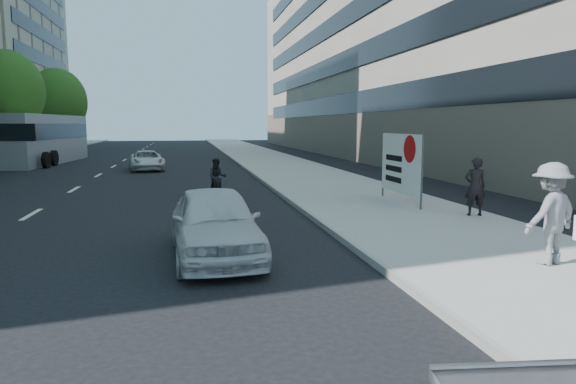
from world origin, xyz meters
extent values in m
plane|color=black|center=(0.00, 0.00, 0.00)|extent=(160.00, 160.00, 0.00)
cube|color=#9A9890|center=(4.00, 20.00, 0.07)|extent=(5.00, 120.00, 0.15)
cube|color=gray|center=(17.00, 32.00, 10.00)|extent=(14.00, 70.00, 20.00)
cylinder|color=#382616|center=(-13.70, 30.00, 1.49)|extent=(0.30, 0.30, 2.97)
ellipsoid|color=#214F15|center=(-13.70, 30.00, 4.89)|extent=(4.80, 4.80, 5.52)
cylinder|color=#382616|center=(-13.70, 44.00, 1.31)|extent=(0.30, 0.30, 2.62)
ellipsoid|color=#214F15|center=(-13.70, 44.00, 4.79)|extent=(5.40, 5.40, 6.21)
imported|color=gray|center=(4.39, -0.24, 1.07)|extent=(1.33, 0.99, 1.83)
imported|color=black|center=(5.80, 4.53, 0.96)|extent=(0.65, 0.50, 1.61)
cylinder|color=#4C4C4C|center=(4.80, 5.73, 1.25)|extent=(0.06, 0.06, 2.20)
cylinder|color=#4C4C4C|center=(4.80, 8.73, 1.25)|extent=(0.06, 0.06, 2.20)
cube|color=white|center=(4.78, 7.23, 1.40)|extent=(0.04, 3.00, 1.90)
cylinder|color=#A50C0C|center=(4.75, 6.53, 1.90)|extent=(0.01, 0.84, 0.84)
cube|color=black|center=(4.75, 7.73, 1.55)|extent=(0.01, 1.30, 0.18)
cube|color=black|center=(4.75, 7.73, 1.20)|extent=(0.01, 1.30, 0.18)
cube|color=black|center=(4.75, 7.73, 0.85)|extent=(0.01, 1.30, 0.18)
imported|color=silver|center=(-1.43, 2.00, 0.70)|extent=(1.85, 4.20, 1.41)
imported|color=silver|center=(-4.23, 22.79, 0.57)|extent=(2.36, 4.28, 1.13)
cylinder|color=black|center=(-0.85, 10.24, 0.32)|extent=(0.13, 0.64, 0.64)
cylinder|color=black|center=(-0.85, 11.64, 0.32)|extent=(0.13, 0.64, 0.64)
cube|color=black|center=(-0.85, 10.94, 0.55)|extent=(0.26, 1.20, 0.35)
imported|color=black|center=(-0.85, 10.84, 0.71)|extent=(0.70, 0.55, 1.42)
cube|color=gray|center=(-11.56, 29.76, 1.65)|extent=(3.65, 12.19, 3.30)
cube|color=black|center=(-12.83, 29.76, 2.20)|extent=(1.17, 11.45, 1.00)
cube|color=black|center=(-10.29, 29.76, 2.20)|extent=(1.17, 11.45, 1.00)
cube|color=black|center=(-11.56, 23.74, 2.20)|extent=(2.39, 0.29, 1.00)
cylinder|color=black|center=(-12.81, 25.26, 0.50)|extent=(0.35, 1.02, 1.00)
cylinder|color=black|center=(-10.31, 25.26, 0.50)|extent=(0.35, 1.02, 1.00)
cylinder|color=black|center=(-12.81, 27.26, 0.50)|extent=(0.35, 1.02, 1.00)
cylinder|color=black|center=(-10.31, 27.26, 0.50)|extent=(0.35, 1.02, 1.00)
cylinder|color=black|center=(-12.81, 33.26, 0.50)|extent=(0.35, 1.02, 1.00)
cylinder|color=black|center=(-10.31, 33.26, 0.50)|extent=(0.35, 1.02, 1.00)
cylinder|color=black|center=(-12.81, 34.76, 0.50)|extent=(0.35, 1.02, 1.00)
cylinder|color=black|center=(-10.31, 34.76, 0.50)|extent=(0.35, 1.02, 1.00)
camera|label=1|loc=(-1.97, -8.15, 2.64)|focal=32.00mm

